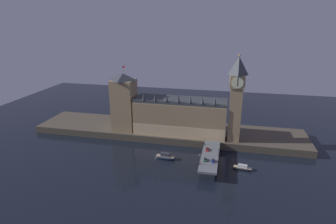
{
  "coord_description": "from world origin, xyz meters",
  "views": [
    {
      "loc": [
        47.21,
        -173.73,
        91.86
      ],
      "look_at": [
        4.24,
        20.0,
        26.04
      ],
      "focal_mm": 30.0,
      "sensor_mm": 36.0,
      "label": 1
    }
  ],
  "objects_px": {
    "pedestrian_near_rail": "(200,163)",
    "boat_upstream": "(165,157)",
    "clock_tower": "(236,97)",
    "pedestrian_far_rail": "(205,144)",
    "car_northbound_lead": "(207,149)",
    "street_lamp_near": "(200,158)",
    "street_lamp_far": "(204,139)",
    "boat_downstream": "(243,168)",
    "car_southbound_lead": "(213,161)",
    "victoria_tower": "(124,102)",
    "car_northbound_trail": "(205,160)",
    "street_lamp_mid": "(219,150)"
  },
  "relations": [
    {
      "from": "pedestrian_near_rail",
      "to": "boat_upstream",
      "type": "bearing_deg",
      "value": 151.03
    },
    {
      "from": "boat_upstream",
      "to": "clock_tower",
      "type": "bearing_deg",
      "value": 33.99
    },
    {
      "from": "clock_tower",
      "to": "pedestrian_far_rail",
      "type": "height_order",
      "value": "clock_tower"
    },
    {
      "from": "car_northbound_lead",
      "to": "street_lamp_near",
      "type": "relative_size",
      "value": 0.67
    },
    {
      "from": "street_lamp_far",
      "to": "boat_downstream",
      "type": "bearing_deg",
      "value": -33.66
    },
    {
      "from": "car_southbound_lead",
      "to": "boat_downstream",
      "type": "relative_size",
      "value": 0.31
    },
    {
      "from": "car_southbound_lead",
      "to": "street_lamp_far",
      "type": "height_order",
      "value": "street_lamp_far"
    },
    {
      "from": "victoria_tower",
      "to": "boat_upstream",
      "type": "bearing_deg",
      "value": -39.53
    },
    {
      "from": "pedestrian_near_rail",
      "to": "victoria_tower",
      "type": "bearing_deg",
      "value": 144.13
    },
    {
      "from": "car_southbound_lead",
      "to": "street_lamp_far",
      "type": "bearing_deg",
      "value": 108.13
    },
    {
      "from": "boat_downstream",
      "to": "car_northbound_lead",
      "type": "bearing_deg",
      "value": 158.13
    },
    {
      "from": "car_northbound_lead",
      "to": "pedestrian_near_rail",
      "type": "distance_m",
      "value": 20.39
    },
    {
      "from": "boat_downstream",
      "to": "boat_upstream",
      "type": "bearing_deg",
      "value": 176.31
    },
    {
      "from": "car_northbound_lead",
      "to": "pedestrian_far_rail",
      "type": "xyz_separation_m",
      "value": [
        -2.47,
        7.79,
        0.28
      ]
    },
    {
      "from": "car_northbound_trail",
      "to": "victoria_tower",
      "type": "bearing_deg",
      "value": 147.89
    },
    {
      "from": "clock_tower",
      "to": "boat_upstream",
      "type": "distance_m",
      "value": 66.05
    },
    {
      "from": "street_lamp_near",
      "to": "street_lamp_far",
      "type": "distance_m",
      "value": 29.44
    },
    {
      "from": "car_northbound_trail",
      "to": "pedestrian_near_rail",
      "type": "relative_size",
      "value": 2.65
    },
    {
      "from": "street_lamp_near",
      "to": "boat_downstream",
      "type": "bearing_deg",
      "value": 24.03
    },
    {
      "from": "boat_upstream",
      "to": "boat_downstream",
      "type": "bearing_deg",
      "value": -3.69
    },
    {
      "from": "street_lamp_mid",
      "to": "street_lamp_near",
      "type": "bearing_deg",
      "value": -125.98
    },
    {
      "from": "pedestrian_near_rail",
      "to": "street_lamp_near",
      "type": "height_order",
      "value": "street_lamp_near"
    },
    {
      "from": "victoria_tower",
      "to": "boat_downstream",
      "type": "xyz_separation_m",
      "value": [
        93.65,
        -38.1,
        -27.4
      ]
    },
    {
      "from": "clock_tower",
      "to": "pedestrian_near_rail",
      "type": "distance_m",
      "value": 57.93
    },
    {
      "from": "clock_tower",
      "to": "boat_downstream",
      "type": "bearing_deg",
      "value": -79.19
    },
    {
      "from": "pedestrian_far_rail",
      "to": "street_lamp_mid",
      "type": "height_order",
      "value": "street_lamp_mid"
    },
    {
      "from": "car_southbound_lead",
      "to": "pedestrian_far_rail",
      "type": "height_order",
      "value": "pedestrian_far_rail"
    },
    {
      "from": "street_lamp_near",
      "to": "street_lamp_mid",
      "type": "xyz_separation_m",
      "value": [
        10.69,
        14.72,
        -0.4
      ]
    },
    {
      "from": "pedestrian_far_rail",
      "to": "street_lamp_near",
      "type": "relative_size",
      "value": 0.25
    },
    {
      "from": "street_lamp_mid",
      "to": "street_lamp_far",
      "type": "height_order",
      "value": "street_lamp_far"
    },
    {
      "from": "car_northbound_trail",
      "to": "car_southbound_lead",
      "type": "height_order",
      "value": "car_southbound_lead"
    },
    {
      "from": "clock_tower",
      "to": "car_northbound_lead",
      "type": "distance_m",
      "value": 43.44
    },
    {
      "from": "victoria_tower",
      "to": "street_lamp_far",
      "type": "bearing_deg",
      "value": -16.95
    },
    {
      "from": "victoria_tower",
      "to": "car_northbound_lead",
      "type": "bearing_deg",
      "value": -22.23
    },
    {
      "from": "street_lamp_far",
      "to": "boat_upstream",
      "type": "xyz_separation_m",
      "value": [
        -25.04,
        -14.31,
        -9.33
      ]
    },
    {
      "from": "clock_tower",
      "to": "car_southbound_lead",
      "type": "distance_m",
      "value": 52.4
    },
    {
      "from": "clock_tower",
      "to": "street_lamp_far",
      "type": "xyz_separation_m",
      "value": [
        -20.04,
        -16.09,
        -28.17
      ]
    },
    {
      "from": "car_southbound_lead",
      "to": "street_lamp_mid",
      "type": "distance_m",
      "value": 10.14
    },
    {
      "from": "car_southbound_lead",
      "to": "boat_downstream",
      "type": "distance_m",
      "value": 20.66
    },
    {
      "from": "car_northbound_trail",
      "to": "car_southbound_lead",
      "type": "distance_m",
      "value": 4.96
    },
    {
      "from": "pedestrian_far_rail",
      "to": "boat_downstream",
      "type": "height_order",
      "value": "pedestrian_far_rail"
    },
    {
      "from": "car_southbound_lead",
      "to": "pedestrian_near_rail",
      "type": "height_order",
      "value": "pedestrian_near_rail"
    },
    {
      "from": "victoria_tower",
      "to": "street_lamp_near",
      "type": "relative_size",
      "value": 7.37
    },
    {
      "from": "victoria_tower",
      "to": "car_southbound_lead",
      "type": "bearing_deg",
      "value": -30.6
    },
    {
      "from": "car_northbound_lead",
      "to": "boat_upstream",
      "type": "relative_size",
      "value": 0.32
    },
    {
      "from": "street_lamp_near",
      "to": "boat_downstream",
      "type": "height_order",
      "value": "street_lamp_near"
    },
    {
      "from": "pedestrian_far_rail",
      "to": "car_northbound_lead",
      "type": "bearing_deg",
      "value": -72.41
    },
    {
      "from": "boat_downstream",
      "to": "car_southbound_lead",
      "type": "bearing_deg",
      "value": -161.52
    },
    {
      "from": "pedestrian_near_rail",
      "to": "boat_upstream",
      "type": "height_order",
      "value": "pedestrian_near_rail"
    },
    {
      "from": "street_lamp_far",
      "to": "victoria_tower",
      "type": "bearing_deg",
      "value": 163.05
    }
  ]
}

